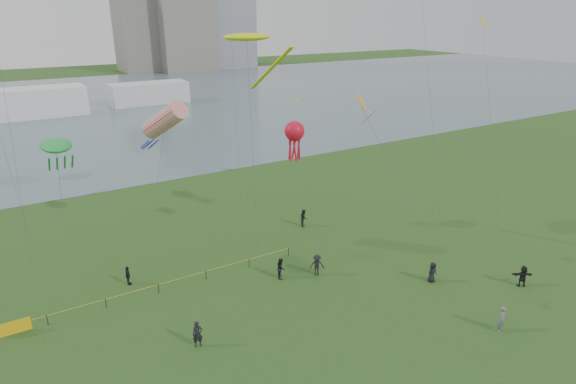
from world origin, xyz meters
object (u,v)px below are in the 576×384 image
fence (75,310)px  kite_octopus (295,132)px  kite_stingray (248,38)px  kite_flyer (502,319)px

fence → kite_octopus: (22.08, 5.41, 9.37)m
fence → kite_octopus: kite_octopus is taller
fence → kite_octopus: 24.59m
fence → kite_octopus: size_ratio=2.18×
kite_stingray → kite_octopus: bearing=-39.8°
kite_stingray → kite_octopus: size_ratio=1.74×
kite_stingray → kite_octopus: kite_stingray is taller
fence → kite_flyer: (25.07, -17.09, 0.42)m
kite_flyer → kite_octopus: (-2.99, 22.50, 8.95)m
kite_stingray → kite_flyer: bearing=-97.6°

